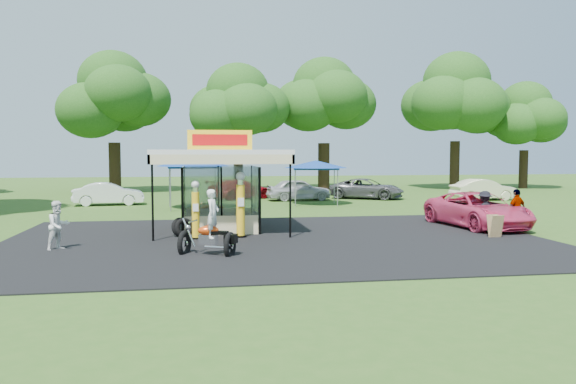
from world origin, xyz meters
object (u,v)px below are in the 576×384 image
motorcycle (211,229)px  kiosk_car (218,214)px  spectator_east_a (485,210)px  tent_east (316,165)px  bg_car_a (109,194)px  gas_pump_right (240,206)px  bg_car_d (367,189)px  spectator_east_b (517,210)px  pink_sedan (478,210)px  spectator_west (58,226)px  bg_car_c (299,190)px  gas_station_kiosk (220,188)px  a_frame_sign (495,226)px  bg_car_b (240,189)px  tent_west (194,162)px  gas_pump_left (196,211)px  bg_car_e (483,190)px

motorcycle → kiosk_car: bearing=109.2°
spectator_east_a → tent_east: size_ratio=0.41×
kiosk_car → bg_car_a: (-6.37, 10.56, 0.22)m
gas_pump_right → bg_car_d: (10.34, 17.00, -0.50)m
motorcycle → spectator_east_b: motorcycle is taller
pink_sedan → spectator_west: spectator_west is taller
spectator_east_a → spectator_west: bearing=-8.6°
spectator_east_a → bg_car_c: spectator_east_a is taller
spectator_east_a → bg_car_c: size_ratio=0.38×
gas_station_kiosk → a_frame_sign: size_ratio=6.08×
gas_station_kiosk → bg_car_d: size_ratio=1.05×
pink_sedan → bg_car_b: size_ratio=1.16×
spectator_east_b → tent_west: size_ratio=0.41×
gas_station_kiosk → tent_east: gas_station_kiosk is taller
tent_west → tent_east: 7.68m
spectator_east_a → a_frame_sign: bearing=54.0°
gas_station_kiosk → spectator_east_a: bearing=-7.5°
pink_sedan → bg_car_b: pink_sedan is taller
gas_pump_left → gas_pump_right: (1.69, 0.15, 0.15)m
tent_west → bg_car_c: bearing=32.1°
pink_sedan → spectator_west: 16.99m
bg_car_b → bg_car_d: bg_car_d is taller
motorcycle → bg_car_b: size_ratio=0.46×
motorcycle → bg_car_c: bearing=95.0°
bg_car_a → tent_west: tent_west is taller
motorcycle → a_frame_sign: (10.83, 1.94, -0.40)m
kiosk_car → tent_east: (6.48, 8.92, 2.04)m
kiosk_car → spectator_east_a: 11.69m
bg_car_d → tent_west: (-12.12, -5.02, 1.98)m
spectator_east_b → bg_car_c: 17.39m
motorcycle → bg_car_e: 26.26m
gas_pump_right → pink_sedan: (10.48, 1.38, -0.45)m
spectator_east_b → tent_west: bearing=-60.8°
a_frame_sign → spectator_west: spectator_west is taller
a_frame_sign → tent_west: bearing=126.0°
a_frame_sign → tent_east: bearing=100.4°
gas_pump_left → spectator_east_b: 13.31m
kiosk_car → spectator_east_b: size_ratio=1.61×
spectator_west → spectator_east_a: bearing=-39.1°
bg_car_a → bg_car_d: 17.52m
pink_sedan → bg_car_c: bearing=102.9°
spectator_east_b → gas_pump_right: bearing=-18.5°
spectator_east_b → bg_car_e: 15.60m
a_frame_sign → tent_east: 15.48m
motorcycle → gas_pump_left: bearing=121.0°
gas_pump_right → spectator_east_b: 11.61m
spectator_east_a → tent_east: 13.52m
kiosk_car → spectator_east_a: (11.10, -3.67, 0.34)m
bg_car_a → bg_car_c: size_ratio=0.98×
gas_pump_right → bg_car_e: gas_pump_right is taller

